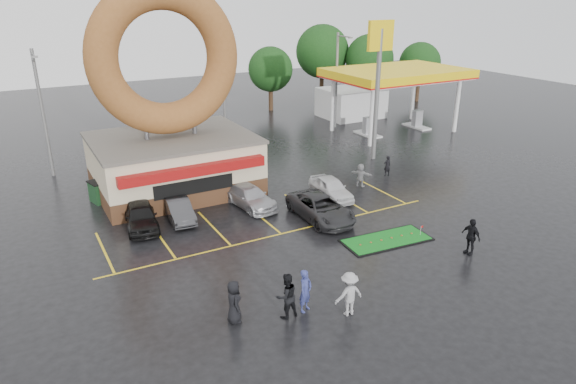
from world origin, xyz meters
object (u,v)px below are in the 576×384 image
car_dgrey (179,210)px  car_white (331,188)px  person_cameraman (471,236)px  gas_station (376,88)px  donut_shop (171,125)px  streetlight_left (42,111)px  person_blue (305,291)px  shell_sign (379,65)px  putting_green (386,240)px  car_black (141,216)px  streetlight_right (337,78)px  car_grey (321,208)px  streetlight_mid (224,91)px  car_silver (250,197)px  dumpster (106,190)px

car_dgrey → car_white: (9.67, -1.48, 0.07)m
car_white → person_cameraman: bearing=-72.7°
gas_station → car_white: size_ratio=3.40×
donut_shop → streetlight_left: donut_shop is taller
person_blue → shell_sign: bearing=18.4°
donut_shop → shell_sign: bearing=-3.5°
shell_sign → putting_green: 16.43m
car_black → putting_green: size_ratio=0.84×
streetlight_right → putting_green: streetlight_right is taller
donut_shop → car_grey: donut_shop is taller
streetlight_mid → car_black: streetlight_mid is taller
gas_station → car_black: (-26.56, -12.94, -2.98)m
streetlight_left → car_dgrey: (5.67, -11.92, -4.17)m
donut_shop → streetlight_left: bearing=135.2°
donut_shop → person_blue: size_ratio=7.10×
streetlight_right → person_blue: bearing=-126.1°
putting_green → shell_sign: bearing=55.2°
putting_green → car_white: bearing=83.6°
gas_station → car_white: (-14.66, -14.42, -3.01)m
donut_shop → car_dgrey: size_ratio=3.63×
gas_station → shell_sign: 11.93m
car_silver → person_blue: bearing=-110.7°
car_silver → streetlight_mid: bearing=66.5°
gas_station → person_cameraman: size_ratio=7.09×
car_black → car_grey: car_black is taller
car_black → car_white: size_ratio=1.05×
dumpster → car_grey: bearing=-56.1°
donut_shop → car_silver: (3.15, -5.17, -3.83)m
streetlight_left → streetlight_right: size_ratio=1.00×
person_blue → gas_station: bearing=20.7°
streetlight_left → shell_sign: bearing=-19.0°
car_black → person_blue: 12.20m
car_dgrey → streetlight_mid: bearing=62.0°
gas_station → person_blue: size_ratio=7.18×
streetlight_left → streetlight_right: 26.08m
streetlight_right → donut_shop: bearing=-154.8°
shell_sign → car_dgrey: 19.03m
donut_shop → streetlight_left: (-7.00, 6.95, 0.32)m
shell_sign → car_grey: shell_sign is taller
car_grey → car_white: 3.41m
dumpster → car_dgrey: bearing=-73.7°
donut_shop → person_blue: 16.87m
car_dgrey → car_grey: car_grey is taller
gas_station → dumpster: bearing=-164.3°
car_black → car_grey: (9.54, -3.94, -0.01)m
gas_station → car_white: gas_station is taller
dumpster → streetlight_right: bearing=5.3°
streetlight_mid → car_dgrey: 15.93m
person_cameraman → putting_green: (-2.77, 3.18, -0.92)m
streetlight_right → car_white: bearing=-124.7°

